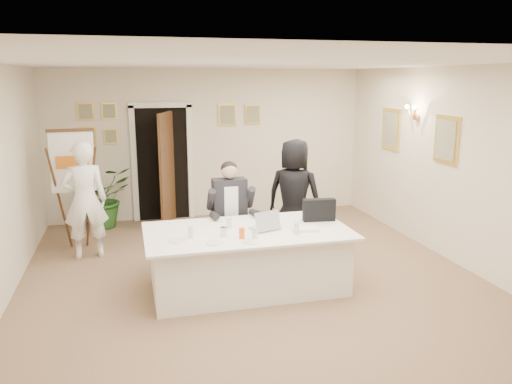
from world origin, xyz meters
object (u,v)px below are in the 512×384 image
object	(u,v)px
paper_stack	(305,229)
steel_jug	(224,232)
conference_table	(248,259)
laptop_bag	(319,210)
standing_woman	(294,196)
laptop	(265,218)
flip_chart	(75,195)
seated_man	(230,213)
standing_man	(85,200)
oj_glass	(242,233)
potted_palm	(103,197)

from	to	relation	value
paper_stack	steel_jug	bearing A→B (deg)	179.84
conference_table	laptop_bag	distance (m)	1.15
standing_woman	laptop	size ratio (longest dim) A/B	4.77
flip_chart	standing_woman	xyz separation A→B (m)	(3.25, -0.94, 0.02)
standing_woman	paper_stack	distance (m)	1.46
seated_man	standing_woman	distance (m)	1.12
flip_chart	steel_jug	world-z (taller)	flip_chart
steel_jug	conference_table	bearing A→B (deg)	27.79
standing_man	oj_glass	size ratio (longest dim) A/B	13.45
flip_chart	oj_glass	distance (m)	3.25
seated_man	standing_man	xyz separation A→B (m)	(-2.01, 0.80, 0.12)
flip_chart	standing_woman	size ratio (longest dim) A/B	1.06
laptop	paper_stack	xyz separation A→B (m)	(0.47, -0.17, -0.12)
potted_palm	laptop_bag	bearing A→B (deg)	-47.52
flip_chart	laptop	xyz separation A→B (m)	(2.44, -2.19, 0.06)
paper_stack	oj_glass	bearing A→B (deg)	-170.42
laptop_bag	steel_jug	distance (m)	1.39
laptop_bag	paper_stack	world-z (taller)	laptop_bag
potted_palm	oj_glass	xyz separation A→B (m)	(1.73, -3.63, 0.30)
laptop	standing_woman	bearing A→B (deg)	38.56
steel_jug	standing_woman	bearing A→B (deg)	45.89
oj_glass	seated_man	bearing A→B (deg)	84.64
potted_palm	paper_stack	size ratio (longest dim) A/B	3.38
oj_glass	conference_table	bearing A→B (deg)	65.58
laptop_bag	paper_stack	size ratio (longest dim) A/B	1.32
standing_woman	potted_palm	world-z (taller)	standing_woman
conference_table	potted_palm	world-z (taller)	potted_palm
oj_glass	standing_man	bearing A→B (deg)	133.02
standing_man	laptop_bag	xyz separation A→B (m)	(3.05, -1.55, 0.05)
conference_table	laptop_bag	xyz separation A→B (m)	(1.01, 0.16, 0.53)
paper_stack	flip_chart	bearing A→B (deg)	140.93
standing_woman	laptop_bag	distance (m)	1.08
seated_man	laptop	size ratio (longest dim) A/B	4.13
conference_table	seated_man	distance (m)	0.98
laptop	laptop_bag	world-z (taller)	laptop_bag
laptop_bag	oj_glass	xyz separation A→B (m)	(-1.16, -0.48, -0.08)
oj_glass	steel_jug	world-z (taller)	oj_glass
conference_table	oj_glass	xyz separation A→B (m)	(-0.15, -0.32, 0.45)
standing_man	laptop	size ratio (longest dim) A/B	4.78
seated_man	standing_woman	xyz separation A→B (m)	(1.07, 0.33, 0.12)
conference_table	oj_glass	distance (m)	0.57
laptop_bag	oj_glass	distance (m)	1.26
seated_man	oj_glass	distance (m)	1.24
flip_chart	laptop	bearing A→B (deg)	-41.94
oj_glass	steel_jug	distance (m)	0.24
conference_table	laptop	bearing A→B (deg)	-3.17
conference_table	steel_jug	size ratio (longest dim) A/B	23.09
laptop_bag	standing_woman	bearing A→B (deg)	95.15
flip_chart	seated_man	bearing A→B (deg)	-30.19
conference_table	oj_glass	bearing A→B (deg)	-114.42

